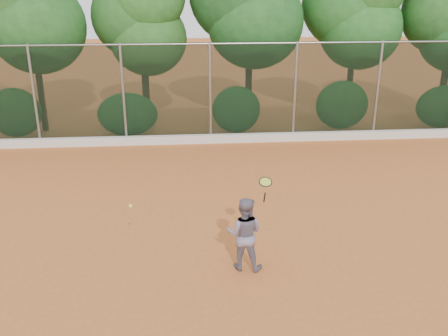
{
  "coord_description": "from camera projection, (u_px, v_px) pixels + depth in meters",
  "views": [
    {
      "loc": [
        -0.89,
        -10.16,
        5.54
      ],
      "look_at": [
        0.0,
        1.0,
        1.25
      ],
      "focal_mm": 40.0,
      "sensor_mm": 36.0,
      "label": 1
    }
  ],
  "objects": [
    {
      "name": "tennis_racket",
      "position": [
        265.0,
        184.0,
        9.52
      ],
      "size": [
        0.26,
        0.25,
        0.54
      ],
      "color": "black",
      "rests_on": "ground"
    },
    {
      "name": "tennis_player",
      "position": [
        244.0,
        234.0,
        9.92
      ],
      "size": [
        0.88,
        0.76,
        1.54
      ],
      "primitive_type": "imported",
      "rotation": [
        0.0,
        0.0,
        2.88
      ],
      "color": "slate",
      "rests_on": "ground"
    },
    {
      "name": "chainlink_fence",
      "position": [
        210.0,
        90.0,
        17.36
      ],
      "size": [
        24.09,
        0.09,
        3.5
      ],
      "color": "black",
      "rests_on": "ground"
    },
    {
      "name": "concrete_curb",
      "position": [
        211.0,
        139.0,
        17.8
      ],
      "size": [
        24.0,
        0.2,
        0.3
      ],
      "primitive_type": "cube",
      "color": "silver",
      "rests_on": "ground"
    },
    {
      "name": "tennis_ball_in_flight",
      "position": [
        131.0,
        206.0,
        9.72
      ],
      "size": [
        0.07,
        0.07,
        0.07
      ],
      "color": "#ECF437",
      "rests_on": "ground"
    },
    {
      "name": "foliage_backdrop",
      "position": [
        192.0,
        11.0,
        18.25
      ],
      "size": [
        23.7,
        3.63,
        7.55
      ],
      "color": "#402B18",
      "rests_on": "ground"
    },
    {
      "name": "ground",
      "position": [
        227.0,
        234.0,
        11.51
      ],
      "size": [
        80.0,
        80.0,
        0.0
      ],
      "primitive_type": "plane",
      "color": "#BE642C",
      "rests_on": "ground"
    }
  ]
}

